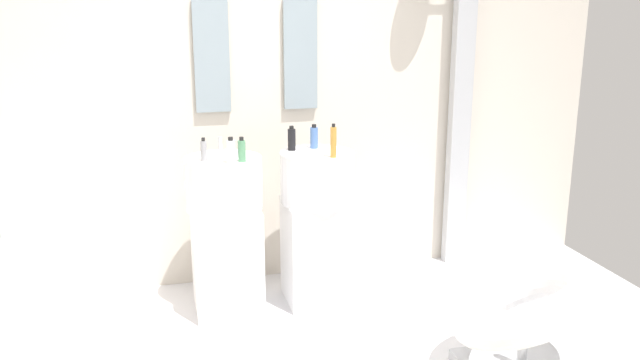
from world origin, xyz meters
The scene contains 13 objects.
rear_partition centered at (0.00, 1.65, 1.30)m, with size 4.80×0.10×2.60m, color beige.
pedestal_sink_left centered at (-0.28, 1.14, 0.51)m, with size 0.45×0.45×1.06m.
pedestal_sink_right centered at (0.28, 1.14, 0.51)m, with size 0.45×0.45×1.06m.
vanity_mirror_left centered at (-0.28, 1.58, 1.51)m, with size 0.22×0.03×0.70m, color #8C9EA8.
vanity_mirror_right centered at (0.28, 1.58, 1.51)m, with size 0.22×0.03×0.70m, color #8C9EA8.
shower_column centered at (1.39, 1.53, 1.08)m, with size 0.49×0.24×2.05m.
lounge_chair centered at (1.06, -0.01, 0.35)m, with size 1.10×1.10×0.65m.
soap_bottle_white centered at (-0.26, 0.98, 1.03)m, with size 0.05×0.05×0.15m.
soap_bottle_black centered at (0.15, 1.23, 1.03)m, with size 0.05×0.05×0.15m.
soap_bottle_green centered at (-0.19, 1.01, 1.03)m, with size 0.04×0.04×0.14m.
soap_bottle_amber centered at (0.34, 0.98, 1.06)m, with size 0.04×0.04×0.20m.
soap_bottle_grey centered at (-0.40, 1.07, 1.02)m, with size 0.04×0.04×0.14m.
soap_bottle_blue centered at (0.29, 1.25, 1.03)m, with size 0.05×0.05×0.15m.
Camera 1 is at (-0.68, -2.68, 1.84)m, focal length 37.48 mm.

